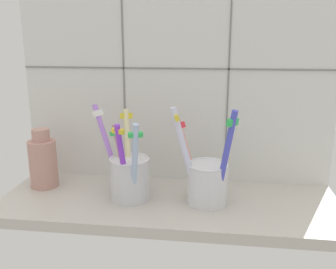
% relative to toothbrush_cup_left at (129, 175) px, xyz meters
% --- Properties ---
extents(counter_slab, '(0.64, 0.22, 0.02)m').
position_rel_toothbrush_cup_left_xyz_m(counter_slab, '(0.07, 0.00, -0.06)').
color(counter_slab, '#BCB7AD').
rests_on(counter_slab, ground).
extents(tile_wall_back, '(0.64, 0.02, 0.45)m').
position_rel_toothbrush_cup_left_xyz_m(tile_wall_back, '(0.07, 0.12, 0.16)').
color(tile_wall_back, silver).
rests_on(tile_wall_back, ground).
extents(toothbrush_cup_left, '(0.12, 0.12, 0.17)m').
position_rel_toothbrush_cup_left_xyz_m(toothbrush_cup_left, '(0.00, 0.00, 0.00)').
color(toothbrush_cup_left, silver).
rests_on(toothbrush_cup_left, counter_slab).
extents(toothbrush_cup_right, '(0.12, 0.09, 0.18)m').
position_rel_toothbrush_cup_left_xyz_m(toothbrush_cup_right, '(0.15, -0.00, -0.00)').
color(toothbrush_cup_right, silver).
rests_on(toothbrush_cup_right, counter_slab).
extents(ceramic_vase, '(0.06, 0.06, 0.12)m').
position_rel_toothbrush_cup_left_xyz_m(ceramic_vase, '(-0.19, 0.04, 0.00)').
color(ceramic_vase, tan).
rests_on(ceramic_vase, counter_slab).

